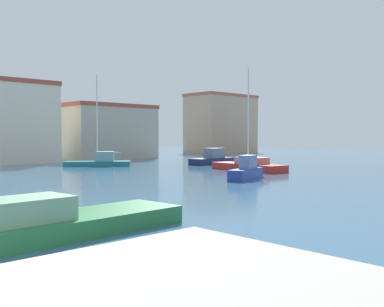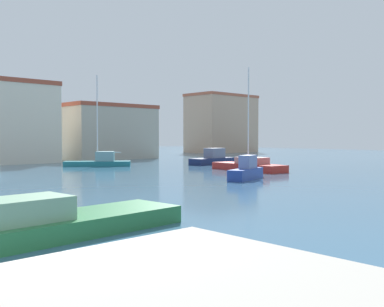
{
  "view_description": "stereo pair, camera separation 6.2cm",
  "coord_description": "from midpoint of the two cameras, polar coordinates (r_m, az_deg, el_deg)",
  "views": [
    {
      "loc": [
        -3.7,
        -7.43,
        2.99
      ],
      "look_at": [
        20.12,
        17.86,
        1.69
      ],
      "focal_mm": 41.65,
      "sensor_mm": 36.0,
      "label": 1
    },
    {
      "loc": [
        -3.65,
        -7.48,
        2.99
      ],
      "look_at": [
        20.12,
        17.86,
        1.69
      ],
      "focal_mm": 41.65,
      "sensor_mm": 36.0,
      "label": 2
    }
  ],
  "objects": [
    {
      "name": "warehouse_block",
      "position": [
        54.87,
        -22.08,
        3.74
      ],
      "size": [
        8.53,
        7.54,
        9.32
      ],
      "color": "beige",
      "rests_on": "ground"
    },
    {
      "name": "motorboat_navy_behind_lamppost",
      "position": [
        48.59,
        2.62,
        -0.66
      ],
      "size": [
        5.77,
        2.16,
        1.76
      ],
      "color": "#19234C",
      "rests_on": "water"
    },
    {
      "name": "water",
      "position": [
        33.34,
        -9.03,
        -3.03
      ],
      "size": [
        160.0,
        160.0,
        0.0
      ],
      "primitive_type": "plane",
      "color": "#38607F",
      "rests_on": "ground"
    },
    {
      "name": "yacht_club",
      "position": [
        61.02,
        -10.43,
        2.77
      ],
      "size": [
        12.23,
        5.85,
        7.37
      ],
      "color": "#B2A893",
      "rests_on": "ground"
    },
    {
      "name": "sailboat_red_distant_east",
      "position": [
        39.66,
        7.25,
        -1.5
      ],
      "size": [
        3.02,
        7.77,
        9.08
      ],
      "color": "#B22823",
      "rests_on": "water"
    },
    {
      "name": "sailboat_teal_inner_mooring",
      "position": [
        46.38,
        -11.79,
        -0.93
      ],
      "size": [
        6.36,
        5.47,
        9.25
      ],
      "color": "#1E707A",
      "rests_on": "water"
    },
    {
      "name": "motorboat_green_outer_mooring",
      "position": [
        14.08,
        -17.28,
        -8.51
      ],
      "size": [
        8.24,
        2.85,
        1.28
      ],
      "color": "#28703D",
      "rests_on": "water"
    },
    {
      "name": "waterfront_apartments",
      "position": [
        86.09,
        3.73,
        3.84
      ],
      "size": [
        13.38,
        7.66,
        11.07
      ],
      "color": "tan",
      "rests_on": "ground"
    },
    {
      "name": "motorboat_blue_far_right",
      "position": [
        31.65,
        6.94,
        -2.21
      ],
      "size": [
        4.27,
        2.35,
        1.69
      ],
      "color": "#233D93",
      "rests_on": "water"
    }
  ]
}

